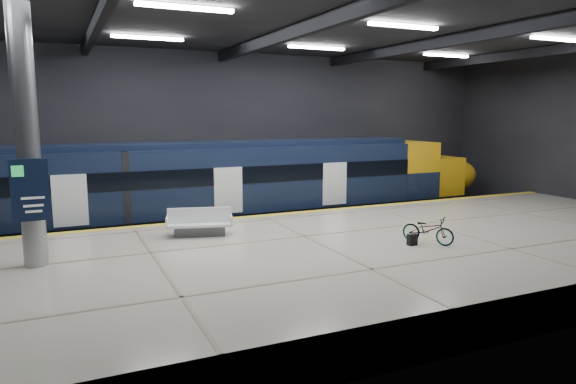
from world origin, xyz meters
TOP-DOWN VIEW (x-y plane):
  - ground at (0.00, 0.00)m, footprint 30.00×30.00m
  - room_shell at (-0.00, 0.00)m, footprint 30.10×16.10m
  - platform at (0.00, -2.50)m, footprint 30.00×11.00m
  - safety_strip at (0.00, 2.75)m, footprint 30.00×0.40m
  - rails at (0.00, 5.50)m, footprint 30.00×1.52m
  - train at (-2.19, 5.50)m, footprint 29.40×2.84m
  - bench at (-3.14, 0.52)m, footprint 2.30×1.40m
  - bicycle at (3.12, -3.43)m, footprint 1.33×1.72m
  - pannier_bag at (2.52, -3.43)m, footprint 0.31×0.20m
  - info_column at (-8.00, -1.03)m, footprint 0.90×0.78m

SIDE VIEW (x-z plane):
  - ground at x=0.00m, z-range 0.00..0.00m
  - rails at x=0.00m, z-range 0.00..0.16m
  - platform at x=0.00m, z-range 0.00..1.10m
  - safety_strip at x=0.00m, z-range 1.10..1.11m
  - pannier_bag at x=2.52m, z-range 1.10..1.45m
  - bench at x=-3.14m, z-range 0.96..1.91m
  - bicycle at x=3.12m, z-range 1.10..1.97m
  - train at x=-2.19m, z-range 0.16..3.95m
  - info_column at x=-8.00m, z-range 1.01..7.91m
  - room_shell at x=0.00m, z-range 1.69..9.74m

